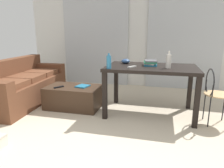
% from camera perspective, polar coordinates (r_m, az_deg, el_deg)
% --- Properties ---
extents(ground_plane, '(8.91, 8.91, 0.00)m').
position_cam_1_polar(ground_plane, '(3.23, 1.90, -9.81)').
color(ground_plane, beige).
extents(wall_back, '(5.65, 0.10, 2.56)m').
position_cam_1_polar(wall_back, '(5.19, 7.36, 13.63)').
color(wall_back, silver).
rests_on(wall_back, ground).
extents(curtains, '(3.86, 0.03, 2.18)m').
position_cam_1_polar(curtains, '(5.11, 7.18, 11.50)').
color(curtains, '#B2B7BC').
rests_on(curtains, ground).
extents(couch, '(0.91, 2.04, 0.82)m').
position_cam_1_polar(couch, '(4.29, -23.80, -0.43)').
color(couch, brown).
rests_on(couch, ground).
extents(coffee_table, '(0.95, 0.58, 0.39)m').
position_cam_1_polar(coffee_table, '(3.72, -10.70, -3.60)').
color(coffee_table, '#382619').
rests_on(coffee_table, ground).
extents(craft_table, '(1.43, 0.90, 0.80)m').
position_cam_1_polar(craft_table, '(3.33, 10.88, 3.24)').
color(craft_table, black).
rests_on(craft_table, ground).
extents(wire_chair, '(0.40, 0.40, 0.83)m').
position_cam_1_polar(wire_chair, '(3.27, 26.77, -1.49)').
color(wire_chair, tan).
rests_on(wire_chair, ground).
extents(bottle_near, '(0.07, 0.07, 0.23)m').
position_cam_1_polar(bottle_near, '(3.02, -0.90, 6.19)').
color(bottle_near, teal).
rests_on(bottle_near, craft_table).
extents(bottle_far, '(0.08, 0.08, 0.25)m').
position_cam_1_polar(bottle_far, '(3.17, 15.59, 6.21)').
color(bottle_far, beige).
rests_on(bottle_far, craft_table).
extents(bowl, '(0.15, 0.15, 0.08)m').
position_cam_1_polar(bowl, '(3.56, 3.84, 6.41)').
color(bowl, '#2D4C7A').
rests_on(bowl, craft_table).
extents(book_stack, '(0.23, 0.28, 0.08)m').
position_cam_1_polar(book_stack, '(3.37, 10.76, 5.84)').
color(book_stack, '#1E668C').
rests_on(book_stack, craft_table).
extents(tv_remote_on_table, '(0.12, 0.17, 0.02)m').
position_cam_1_polar(tv_remote_on_table, '(3.16, 5.64, 4.84)').
color(tv_remote_on_table, '#B7B7B2').
rests_on(tv_remote_on_table, craft_table).
extents(tv_remote_primary, '(0.13, 0.17, 0.02)m').
position_cam_1_polar(tv_remote_primary, '(3.65, -14.68, -0.81)').
color(tv_remote_primary, black).
rests_on(tv_remote_primary, coffee_table).
extents(magazine, '(0.24, 0.26, 0.02)m').
position_cam_1_polar(magazine, '(3.63, -8.21, -0.58)').
color(magazine, '#1E668C').
rests_on(magazine, coffee_table).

